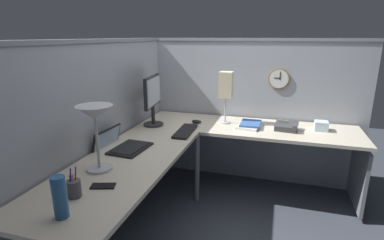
{
  "coord_description": "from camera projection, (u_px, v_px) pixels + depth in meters",
  "views": [
    {
      "loc": [
        -2.43,
        -0.56,
        1.6
      ],
      "look_at": [
        0.21,
        0.23,
        0.82
      ],
      "focal_mm": 27.93,
      "sensor_mm": 36.0,
      "label": 1
    }
  ],
  "objects": [
    {
      "name": "ground_plane",
      "position": [
        208.0,
        211.0,
        2.84
      ],
      "size": [
        6.8,
        6.8,
        0.0
      ],
      "primitive_type": "plane",
      "color": "#383D47"
    },
    {
      "name": "cubicle_wall_back",
      "position": [
        100.0,
        135.0,
        2.52
      ],
      "size": [
        2.57,
        0.12,
        1.58
      ],
      "color": "#999EA8",
      "rests_on": "ground"
    },
    {
      "name": "cubicle_wall_right",
      "position": [
        251.0,
        111.0,
        3.35
      ],
      "size": [
        0.12,
        2.37,
        1.58
      ],
      "color": "#999EA8",
      "rests_on": "ground"
    },
    {
      "name": "desk",
      "position": [
        211.0,
        155.0,
        2.52
      ],
      "size": [
        2.35,
        2.15,
        0.73
      ],
      "color": "beige",
      "rests_on": "ground"
    },
    {
      "name": "monitor",
      "position": [
        153.0,
        97.0,
        2.94
      ],
      "size": [
        0.46,
        0.2,
        0.5
      ],
      "color": "#232326",
      "rests_on": "desk"
    },
    {
      "name": "laptop",
      "position": [
        120.0,
        145.0,
        2.41
      ],
      "size": [
        0.37,
        0.4,
        0.22
      ],
      "color": "black",
      "rests_on": "desk"
    },
    {
      "name": "keyboard",
      "position": [
        185.0,
        131.0,
        2.8
      ],
      "size": [
        0.44,
        0.16,
        0.02
      ],
      "primitive_type": "cube",
      "rotation": [
        0.0,
        0.0,
        0.04
      ],
      "color": "black",
      "rests_on": "desk"
    },
    {
      "name": "computer_mouse",
      "position": [
        197.0,
        121.0,
        3.09
      ],
      "size": [
        0.06,
        0.1,
        0.03
      ],
      "primitive_type": "ellipsoid",
      "color": "black",
      "rests_on": "desk"
    },
    {
      "name": "desk_lamp_dome",
      "position": [
        95.0,
        118.0,
        1.92
      ],
      "size": [
        0.24,
        0.24,
        0.44
      ],
      "color": "#B7BABF",
      "rests_on": "desk"
    },
    {
      "name": "pen_cup",
      "position": [
        74.0,
        188.0,
        1.67
      ],
      "size": [
        0.08,
        0.08,
        0.18
      ],
      "color": "#4C4C51",
      "rests_on": "desk"
    },
    {
      "name": "cell_phone",
      "position": [
        103.0,
        186.0,
        1.79
      ],
      "size": [
        0.11,
        0.16,
        0.01
      ],
      "primitive_type": "cube",
      "rotation": [
        0.0,
        0.0,
        0.31
      ],
      "color": "black",
      "rests_on": "desk"
    },
    {
      "name": "thermos_flask",
      "position": [
        60.0,
        197.0,
        1.46
      ],
      "size": [
        0.07,
        0.07,
        0.22
      ],
      "primitive_type": "cylinder",
      "color": "#26598C",
      "rests_on": "desk"
    },
    {
      "name": "office_phone",
      "position": [
        287.0,
        126.0,
        2.85
      ],
      "size": [
        0.21,
        0.23,
        0.11
      ],
      "color": "#38383D",
      "rests_on": "desk"
    },
    {
      "name": "book_stack",
      "position": [
        250.0,
        125.0,
        2.96
      ],
      "size": [
        0.31,
        0.25,
        0.04
      ],
      "color": "silver",
      "rests_on": "desk"
    },
    {
      "name": "desk_lamp_paper",
      "position": [
        226.0,
        86.0,
        3.0
      ],
      "size": [
        0.13,
        0.13,
        0.53
      ],
      "color": "#B7BABF",
      "rests_on": "desk"
    },
    {
      "name": "tissue_box",
      "position": [
        321.0,
        126.0,
        2.85
      ],
      "size": [
        0.12,
        0.12,
        0.09
      ],
      "primitive_type": "cube",
      "color": "silver",
      "rests_on": "desk"
    },
    {
      "name": "wall_clock",
      "position": [
        279.0,
        79.0,
        3.12
      ],
      "size": [
        0.04,
        0.22,
        0.22
      ],
      "color": "olive"
    }
  ]
}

